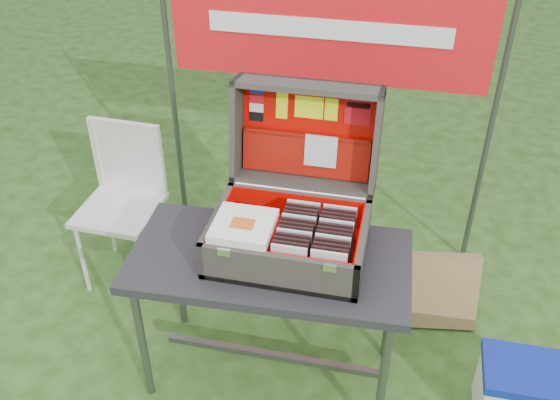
% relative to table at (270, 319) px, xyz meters
% --- Properties ---
extents(ground, '(80.00, 80.00, 0.00)m').
position_rel_table_xyz_m(ground, '(0.05, -0.03, -0.36)').
color(ground, '#243F13').
rests_on(ground, ground).
extents(table, '(1.17, 0.62, 0.71)m').
position_rel_table_xyz_m(table, '(0.00, 0.00, 0.00)').
color(table, '#222227').
rests_on(table, ground).
extents(table_top, '(1.17, 0.62, 0.04)m').
position_rel_table_xyz_m(table_top, '(0.00, 0.00, 0.34)').
color(table_top, '#222227').
rests_on(table_top, ground).
extents(table_leg_fl, '(0.04, 0.04, 0.67)m').
position_rel_table_xyz_m(table_leg_fl, '(-0.51, -0.23, -0.02)').
color(table_leg_fl, '#59595B').
rests_on(table_leg_fl, ground).
extents(table_leg_fr, '(0.04, 0.04, 0.67)m').
position_rel_table_xyz_m(table_leg_fr, '(0.51, -0.23, -0.02)').
color(table_leg_fr, '#59595B').
rests_on(table_leg_fr, ground).
extents(table_leg_bl, '(0.04, 0.04, 0.67)m').
position_rel_table_xyz_m(table_leg_bl, '(-0.51, 0.23, -0.02)').
color(table_leg_bl, '#59595B').
rests_on(table_leg_bl, ground).
extents(table_leg_br, '(0.04, 0.04, 0.67)m').
position_rel_table_xyz_m(table_leg_br, '(0.51, 0.23, -0.02)').
color(table_leg_br, '#59595B').
rests_on(table_leg_br, ground).
extents(table_brace, '(0.99, 0.03, 0.03)m').
position_rel_table_xyz_m(table_brace, '(0.00, 0.00, -0.24)').
color(table_brace, '#59595B').
rests_on(table_brace, ground).
extents(suitcase, '(0.62, 0.60, 0.59)m').
position_rel_table_xyz_m(suitcase, '(0.07, 0.09, 0.65)').
color(suitcase, '#433F38').
rests_on(suitcase, table).
extents(suitcase_base_bottom, '(0.62, 0.44, 0.02)m').
position_rel_table_xyz_m(suitcase_base_bottom, '(0.07, 0.03, 0.37)').
color(suitcase_base_bottom, '#433F38').
rests_on(suitcase_base_bottom, table_top).
extents(suitcase_base_wall_front, '(0.62, 0.02, 0.17)m').
position_rel_table_xyz_m(suitcase_base_wall_front, '(0.07, -0.18, 0.44)').
color(suitcase_base_wall_front, '#433F38').
rests_on(suitcase_base_wall_front, table_top).
extents(suitcase_base_wall_back, '(0.62, 0.02, 0.17)m').
position_rel_table_xyz_m(suitcase_base_wall_back, '(0.07, 0.24, 0.44)').
color(suitcase_base_wall_back, '#433F38').
rests_on(suitcase_base_wall_back, table_top).
extents(suitcase_base_wall_left, '(0.02, 0.44, 0.17)m').
position_rel_table_xyz_m(suitcase_base_wall_left, '(-0.23, 0.03, 0.44)').
color(suitcase_base_wall_left, '#433F38').
rests_on(suitcase_base_wall_left, table_top).
extents(suitcase_base_wall_right, '(0.02, 0.44, 0.17)m').
position_rel_table_xyz_m(suitcase_base_wall_right, '(0.37, 0.03, 0.44)').
color(suitcase_base_wall_right, '#433F38').
rests_on(suitcase_base_wall_right, table_top).
extents(suitcase_liner_floor, '(0.57, 0.39, 0.01)m').
position_rel_table_xyz_m(suitcase_liner_floor, '(0.07, 0.03, 0.38)').
color(suitcase_liner_floor, red).
rests_on(suitcase_liner_floor, suitcase_base_bottom).
extents(suitcase_latch_left, '(0.05, 0.01, 0.03)m').
position_rel_table_xyz_m(suitcase_latch_left, '(-0.13, -0.19, 0.51)').
color(suitcase_latch_left, silver).
rests_on(suitcase_latch_left, suitcase_base_wall_front).
extents(suitcase_latch_right, '(0.05, 0.01, 0.03)m').
position_rel_table_xyz_m(suitcase_latch_right, '(0.27, -0.19, 0.51)').
color(suitcase_latch_right, silver).
rests_on(suitcase_latch_right, suitcase_base_wall_front).
extents(suitcase_hinge, '(0.56, 0.02, 0.02)m').
position_rel_table_xyz_m(suitcase_hinge, '(0.07, 0.25, 0.52)').
color(suitcase_hinge, silver).
rests_on(suitcase_hinge, suitcase_base_wall_back).
extents(suitcase_lid_back, '(0.62, 0.10, 0.44)m').
position_rel_table_xyz_m(suitcase_lid_back, '(0.07, 0.44, 0.72)').
color(suitcase_lid_back, '#433F38').
rests_on(suitcase_lid_back, suitcase_base_wall_back).
extents(suitcase_lid_rim_far, '(0.62, 0.17, 0.05)m').
position_rel_table_xyz_m(suitcase_lid_rim_far, '(0.07, 0.41, 0.93)').
color(suitcase_lid_rim_far, '#433F38').
rests_on(suitcase_lid_rim_far, suitcase_lid_back).
extents(suitcase_lid_rim_near, '(0.62, 0.17, 0.05)m').
position_rel_table_xyz_m(suitcase_lid_rim_near, '(0.07, 0.34, 0.52)').
color(suitcase_lid_rim_near, '#433F38').
rests_on(suitcase_lid_rim_near, suitcase_lid_back).
extents(suitcase_lid_rim_left, '(0.02, 0.24, 0.46)m').
position_rel_table_xyz_m(suitcase_lid_rim_left, '(-0.23, 0.37, 0.73)').
color(suitcase_lid_rim_left, '#433F38').
rests_on(suitcase_lid_rim_left, suitcase_lid_back).
extents(suitcase_lid_rim_right, '(0.02, 0.24, 0.46)m').
position_rel_table_xyz_m(suitcase_lid_rim_right, '(0.37, 0.37, 0.73)').
color(suitcase_lid_rim_right, '#433F38').
rests_on(suitcase_lid_rim_right, suitcase_lid_back).
extents(suitcase_lid_liner, '(0.57, 0.07, 0.38)m').
position_rel_table_xyz_m(suitcase_lid_liner, '(0.07, 0.43, 0.72)').
color(suitcase_lid_liner, red).
rests_on(suitcase_lid_liner, suitcase_lid_back).
extents(suitcase_liner_wall_front, '(0.57, 0.01, 0.14)m').
position_rel_table_xyz_m(suitcase_liner_wall_front, '(0.07, -0.16, 0.45)').
color(suitcase_liner_wall_front, red).
rests_on(suitcase_liner_wall_front, suitcase_base_bottom).
extents(suitcase_liner_wall_back, '(0.57, 0.01, 0.14)m').
position_rel_table_xyz_m(suitcase_liner_wall_back, '(0.07, 0.23, 0.45)').
color(suitcase_liner_wall_back, red).
rests_on(suitcase_liner_wall_back, suitcase_base_bottom).
extents(suitcase_liner_wall_left, '(0.01, 0.39, 0.14)m').
position_rel_table_xyz_m(suitcase_liner_wall_left, '(-0.21, 0.03, 0.45)').
color(suitcase_liner_wall_left, red).
rests_on(suitcase_liner_wall_left, suitcase_base_bottom).
extents(suitcase_liner_wall_right, '(0.01, 0.39, 0.14)m').
position_rel_table_xyz_m(suitcase_liner_wall_right, '(0.35, 0.03, 0.45)').
color(suitcase_liner_wall_right, red).
rests_on(suitcase_liner_wall_right, suitcase_base_bottom).
extents(suitcase_lid_pocket, '(0.55, 0.06, 0.18)m').
position_rel_table_xyz_m(suitcase_lid_pocket, '(0.07, 0.39, 0.62)').
color(suitcase_lid_pocket, maroon).
rests_on(suitcase_lid_pocket, suitcase_lid_liner).
extents(suitcase_pocket_edge, '(0.54, 0.02, 0.02)m').
position_rel_table_xyz_m(suitcase_pocket_edge, '(0.07, 0.40, 0.71)').
color(suitcase_pocket_edge, maroon).
rests_on(suitcase_pocket_edge, suitcase_lid_pocket).
extents(suitcase_pocket_cd, '(0.14, 0.03, 0.14)m').
position_rel_table_xyz_m(suitcase_pocket_cd, '(0.14, 0.38, 0.65)').
color(suitcase_pocket_cd, silver).
rests_on(suitcase_pocket_cd, suitcase_lid_pocket).
extents(lid_sticker_cc_a, '(0.06, 0.01, 0.04)m').
position_rel_table_xyz_m(lid_sticker_cc_a, '(-0.16, 0.45, 0.88)').
color(lid_sticker_cc_a, '#1933B2').
rests_on(lid_sticker_cc_a, suitcase_lid_liner).
extents(lid_sticker_cc_b, '(0.06, 0.01, 0.04)m').
position_rel_table_xyz_m(lid_sticker_cc_b, '(-0.16, 0.44, 0.84)').
color(lid_sticker_cc_b, red).
rests_on(lid_sticker_cc_b, suitcase_lid_liner).
extents(lid_sticker_cc_c, '(0.06, 0.01, 0.04)m').
position_rel_table_xyz_m(lid_sticker_cc_c, '(-0.16, 0.44, 0.80)').
color(lid_sticker_cc_c, white).
rests_on(lid_sticker_cc_c, suitcase_lid_liner).
extents(lid_sticker_cc_d, '(0.06, 0.01, 0.04)m').
position_rel_table_xyz_m(lid_sticker_cc_d, '(-0.16, 0.43, 0.76)').
color(lid_sticker_cc_d, black).
rests_on(lid_sticker_cc_d, suitcase_lid_liner).
extents(lid_card_neon_tall, '(0.05, 0.02, 0.12)m').
position_rel_table_xyz_m(lid_card_neon_tall, '(-0.05, 0.44, 0.82)').
color(lid_card_neon_tall, '#DFED11').
rests_on(lid_card_neon_tall, suitcase_lid_liner).
extents(lid_card_neon_main, '(0.12, 0.02, 0.09)m').
position_rel_table_xyz_m(lid_card_neon_main, '(0.07, 0.44, 0.82)').
color(lid_card_neon_main, '#DFED11').
rests_on(lid_card_neon_main, suitcase_lid_liner).
extents(lid_card_neon_small, '(0.06, 0.02, 0.09)m').
position_rel_table_xyz_m(lid_card_neon_small, '(0.16, 0.44, 0.82)').
color(lid_card_neon_small, '#DFED11').
rests_on(lid_card_neon_small, suitcase_lid_liner).
extents(lid_sticker_band, '(0.11, 0.02, 0.11)m').
position_rel_table_xyz_m(lid_sticker_band, '(0.27, 0.44, 0.82)').
color(lid_sticker_band, red).
rests_on(lid_sticker_band, suitcase_lid_liner).
extents(lid_sticker_band_bar, '(0.10, 0.01, 0.02)m').
position_rel_table_xyz_m(lid_sticker_band_bar, '(0.27, 0.44, 0.85)').
color(lid_sticker_band_bar, black).
rests_on(lid_sticker_band_bar, suitcase_lid_liner).
extents(cd_left_0, '(0.14, 0.01, 0.16)m').
position_rel_table_xyz_m(cd_left_0, '(0.11, -0.14, 0.47)').
color(cd_left_0, silver).
rests_on(cd_left_0, suitcase_liner_floor).
extents(cd_left_1, '(0.14, 0.01, 0.16)m').
position_rel_table_xyz_m(cd_left_1, '(0.11, -0.12, 0.47)').
color(cd_left_1, black).
rests_on(cd_left_1, suitcase_liner_floor).
extents(cd_left_2, '(0.14, 0.01, 0.16)m').
position_rel_table_xyz_m(cd_left_2, '(0.11, -0.09, 0.47)').
color(cd_left_2, black).
rests_on(cd_left_2, suitcase_liner_floor).
extents(cd_left_3, '(0.14, 0.01, 0.16)m').
position_rel_table_xyz_m(cd_left_3, '(0.11, -0.07, 0.47)').
color(cd_left_3, black).
rests_on(cd_left_3, suitcase_liner_floor).
extents(cd_left_4, '(0.14, 0.01, 0.16)m').
position_rel_table_xyz_m(cd_left_4, '(0.11, -0.04, 0.47)').
color(cd_left_4, silver).
rests_on(cd_left_4, suitcase_liner_floor).
extents(cd_left_5, '(0.14, 0.01, 0.16)m').
position_rel_table_xyz_m(cd_left_5, '(0.11, -0.02, 0.47)').
color(cd_left_5, black).
rests_on(cd_left_5, suitcase_liner_floor).
extents(cd_left_6, '(0.14, 0.01, 0.16)m').
position_rel_table_xyz_m(cd_left_6, '(0.11, 0.01, 0.47)').
color(cd_left_6, black).
rests_on(cd_left_6, suitcase_liner_floor).
extents(cd_left_7, '(0.14, 0.01, 0.16)m').
position_rel_table_xyz_m(cd_left_7, '(0.11, 0.03, 0.47)').
color(cd_left_7, black).
rests_on(cd_left_7, suitcase_liner_floor).
extents(cd_left_8, '(0.14, 0.01, 0.16)m').
position_rel_table_xyz_m(cd_left_8, '(0.11, 0.06, 0.47)').
color(cd_left_8, silver).
rests_on(cd_left_8, suitcase_liner_floor).
extents(cd_left_9, '(0.14, 0.01, 0.16)m').
position_rel_table_xyz_m(cd_left_9, '(0.11, 0.08, 0.47)').
color(cd_left_9, black).
rests_on(cd_left_9, suitcase_liner_floor).
extents(cd_left_10, '(0.14, 0.01, 0.16)m').
position_rel_table_xyz_m(cd_left_10, '(0.11, 0.10, 0.47)').
color(cd_left_10, black).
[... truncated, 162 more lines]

